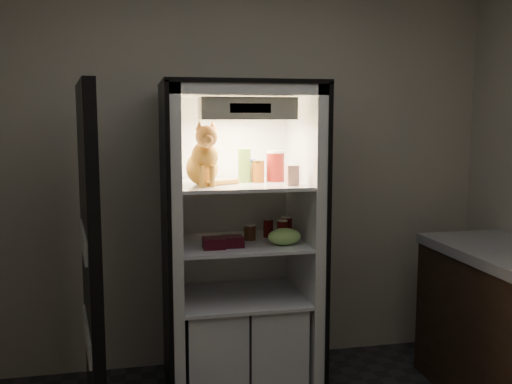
{
  "coord_description": "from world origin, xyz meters",
  "views": [
    {
      "loc": [
        -0.61,
        -1.94,
        1.67
      ],
      "look_at": [
        0.09,
        1.32,
        1.23
      ],
      "focal_mm": 40.0,
      "sensor_mm": 36.0,
      "label": 1
    }
  ],
  "objects_px": {
    "refrigerator": "(239,263)",
    "soda_can_c": "(282,230)",
    "berry_box_right": "(232,241)",
    "mayo_tub": "(248,170)",
    "berry_box_left": "(214,243)",
    "pepper_jar": "(275,166)",
    "parmesan_shaker": "(244,165)",
    "condiment_jar": "(250,232)",
    "cream_carton": "(292,175)",
    "salsa_jar": "(258,171)",
    "soda_can_b": "(286,227)",
    "tabby_cat": "(204,161)",
    "grape_bag": "(284,237)",
    "soda_can_a": "(268,228)"
  },
  "relations": [
    {
      "from": "cream_carton",
      "to": "soda_can_a",
      "type": "bearing_deg",
      "value": 106.33
    },
    {
      "from": "soda_can_c",
      "to": "berry_box_right",
      "type": "bearing_deg",
      "value": -161.15
    },
    {
      "from": "soda_can_c",
      "to": "berry_box_left",
      "type": "xyz_separation_m",
      "value": [
        -0.43,
        -0.13,
        -0.03
      ]
    },
    {
      "from": "parmesan_shaker",
      "to": "grape_bag",
      "type": "height_order",
      "value": "parmesan_shaker"
    },
    {
      "from": "tabby_cat",
      "to": "soda_can_c",
      "type": "relative_size",
      "value": 3.1
    },
    {
      "from": "refrigerator",
      "to": "parmesan_shaker",
      "type": "height_order",
      "value": "refrigerator"
    },
    {
      "from": "refrigerator",
      "to": "berry_box_left",
      "type": "relative_size",
      "value": 15.62
    },
    {
      "from": "mayo_tub",
      "to": "berry_box_left",
      "type": "distance_m",
      "value": 0.52
    },
    {
      "from": "condiment_jar",
      "to": "cream_carton",
      "type": "bearing_deg",
      "value": -44.09
    },
    {
      "from": "salsa_jar",
      "to": "soda_can_b",
      "type": "height_order",
      "value": "salsa_jar"
    },
    {
      "from": "berry_box_left",
      "to": "berry_box_right",
      "type": "distance_m",
      "value": 0.11
    },
    {
      "from": "refrigerator",
      "to": "parmesan_shaker",
      "type": "xyz_separation_m",
      "value": [
        0.03,
        -0.03,
        0.6
      ]
    },
    {
      "from": "salsa_jar",
      "to": "cream_carton",
      "type": "height_order",
      "value": "salsa_jar"
    },
    {
      "from": "mayo_tub",
      "to": "salsa_jar",
      "type": "xyz_separation_m",
      "value": [
        0.04,
        -0.09,
        -0.0
      ]
    },
    {
      "from": "refrigerator",
      "to": "grape_bag",
      "type": "xyz_separation_m",
      "value": [
        0.23,
        -0.21,
        0.2
      ]
    },
    {
      "from": "condiment_jar",
      "to": "berry_box_right",
      "type": "bearing_deg",
      "value": -131.48
    },
    {
      "from": "pepper_jar",
      "to": "soda_can_c",
      "type": "xyz_separation_m",
      "value": [
        0.03,
        -0.05,
        -0.38
      ]
    },
    {
      "from": "parmesan_shaker",
      "to": "salsa_jar",
      "type": "relative_size",
      "value": 1.56
    },
    {
      "from": "parmesan_shaker",
      "to": "condiment_jar",
      "type": "height_order",
      "value": "parmesan_shaker"
    },
    {
      "from": "tabby_cat",
      "to": "condiment_jar",
      "type": "distance_m",
      "value": 0.53
    },
    {
      "from": "parmesan_shaker",
      "to": "soda_can_c",
      "type": "bearing_deg",
      "value": -10.57
    },
    {
      "from": "pepper_jar",
      "to": "cream_carton",
      "type": "bearing_deg",
      "value": -78.15
    },
    {
      "from": "soda_can_a",
      "to": "berry_box_right",
      "type": "bearing_deg",
      "value": -141.06
    },
    {
      "from": "condiment_jar",
      "to": "berry_box_right",
      "type": "distance_m",
      "value": 0.2
    },
    {
      "from": "cream_carton",
      "to": "soda_can_a",
      "type": "height_order",
      "value": "cream_carton"
    },
    {
      "from": "parmesan_shaker",
      "to": "soda_can_a",
      "type": "distance_m",
      "value": 0.43
    },
    {
      "from": "berry_box_right",
      "to": "mayo_tub",
      "type": "bearing_deg",
      "value": 58.97
    },
    {
      "from": "soda_can_c",
      "to": "condiment_jar",
      "type": "distance_m",
      "value": 0.19
    },
    {
      "from": "cream_carton",
      "to": "berry_box_left",
      "type": "height_order",
      "value": "cream_carton"
    },
    {
      "from": "soda_can_c",
      "to": "parmesan_shaker",
      "type": "bearing_deg",
      "value": 169.43
    },
    {
      "from": "grape_bag",
      "to": "parmesan_shaker",
      "type": "bearing_deg",
      "value": 139.46
    },
    {
      "from": "mayo_tub",
      "to": "condiment_jar",
      "type": "xyz_separation_m",
      "value": [
        -0.01,
        -0.08,
        -0.37
      ]
    },
    {
      "from": "mayo_tub",
      "to": "berry_box_left",
      "type": "relative_size",
      "value": 1.08
    },
    {
      "from": "pepper_jar",
      "to": "parmesan_shaker",
      "type": "bearing_deg",
      "value": -176.61
    },
    {
      "from": "mayo_tub",
      "to": "soda_can_c",
      "type": "height_order",
      "value": "mayo_tub"
    },
    {
      "from": "refrigerator",
      "to": "soda_can_c",
      "type": "height_order",
      "value": "refrigerator"
    },
    {
      "from": "soda_can_a",
      "to": "soda_can_b",
      "type": "height_order",
      "value": "soda_can_b"
    },
    {
      "from": "pepper_jar",
      "to": "berry_box_right",
      "type": "bearing_deg",
      "value": -150.78
    },
    {
      "from": "pepper_jar",
      "to": "berry_box_left",
      "type": "relative_size",
      "value": 1.53
    },
    {
      "from": "pepper_jar",
      "to": "cream_carton",
      "type": "relative_size",
      "value": 1.64
    },
    {
      "from": "parmesan_shaker",
      "to": "cream_carton",
      "type": "relative_size",
      "value": 1.79
    },
    {
      "from": "salsa_jar",
      "to": "berry_box_left",
      "type": "distance_m",
      "value": 0.51
    },
    {
      "from": "tabby_cat",
      "to": "salsa_jar",
      "type": "xyz_separation_m",
      "value": [
        0.33,
        0.08,
        -0.07
      ]
    },
    {
      "from": "mayo_tub",
      "to": "grape_bag",
      "type": "relative_size",
      "value": 0.67
    },
    {
      "from": "cream_carton",
      "to": "berry_box_left",
      "type": "distance_m",
      "value": 0.58
    },
    {
      "from": "parmesan_shaker",
      "to": "soda_can_b",
      "type": "xyz_separation_m",
      "value": [
        0.27,
        0.02,
        -0.39
      ]
    },
    {
      "from": "condiment_jar",
      "to": "tabby_cat",
      "type": "bearing_deg",
      "value": -162.1
    },
    {
      "from": "tabby_cat",
      "to": "grape_bag",
      "type": "height_order",
      "value": "tabby_cat"
    },
    {
      "from": "salsa_jar",
      "to": "cream_carton",
      "type": "xyz_separation_m",
      "value": [
        0.16,
        -0.19,
        -0.01
      ]
    },
    {
      "from": "refrigerator",
      "to": "salsa_jar",
      "type": "height_order",
      "value": "refrigerator"
    }
  ]
}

